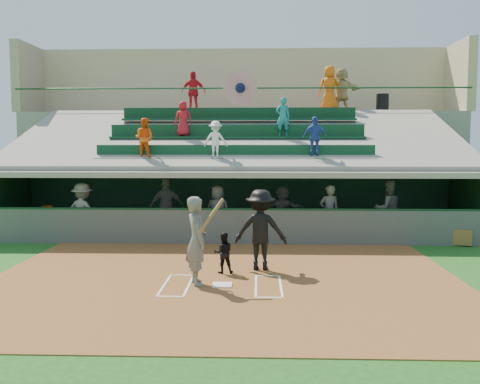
{
  "coord_description": "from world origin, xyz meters",
  "views": [
    {
      "loc": [
        0.79,
        -11.64,
        3.16
      ],
      "look_at": [
        0.28,
        3.5,
        1.8
      ],
      "focal_mm": 40.0,
      "sensor_mm": 36.0,
      "label": 1
    }
  ],
  "objects_px": {
    "home_plate": "(222,285)",
    "catcher": "(223,253)",
    "batter_at_plate": "(197,240)",
    "water_cooler": "(47,211)",
    "trash_bin": "(382,103)",
    "white_table": "(48,225)"
  },
  "relations": [
    {
      "from": "batter_at_plate",
      "to": "trash_bin",
      "type": "height_order",
      "value": "trash_bin"
    },
    {
      "from": "catcher",
      "to": "white_table",
      "type": "xyz_separation_m",
      "value": [
        -6.48,
        5.35,
        -0.16
      ]
    },
    {
      "from": "batter_at_plate",
      "to": "catcher",
      "type": "xyz_separation_m",
      "value": [
        0.52,
        1.08,
        -0.5
      ]
    },
    {
      "from": "water_cooler",
      "to": "trash_bin",
      "type": "height_order",
      "value": "trash_bin"
    },
    {
      "from": "home_plate",
      "to": "batter_at_plate",
      "type": "xyz_separation_m",
      "value": [
        -0.58,
        0.09,
        0.98
      ]
    },
    {
      "from": "batter_at_plate",
      "to": "catcher",
      "type": "bearing_deg",
      "value": 64.26
    },
    {
      "from": "white_table",
      "to": "water_cooler",
      "type": "xyz_separation_m",
      "value": [
        0.04,
        -0.07,
        0.5
      ]
    },
    {
      "from": "batter_at_plate",
      "to": "white_table",
      "type": "distance_m",
      "value": 8.79
    },
    {
      "from": "water_cooler",
      "to": "white_table",
      "type": "bearing_deg",
      "value": 117.18
    },
    {
      "from": "home_plate",
      "to": "white_table",
      "type": "xyz_separation_m",
      "value": [
        -6.53,
        6.52,
        0.32
      ]
    },
    {
      "from": "home_plate",
      "to": "catcher",
      "type": "distance_m",
      "value": 1.27
    },
    {
      "from": "home_plate",
      "to": "trash_bin",
      "type": "xyz_separation_m",
      "value": [
        6.44,
        13.11,
        4.98
      ]
    },
    {
      "from": "home_plate",
      "to": "batter_at_plate",
      "type": "relative_size",
      "value": 0.22
    },
    {
      "from": "home_plate",
      "to": "catcher",
      "type": "xyz_separation_m",
      "value": [
        -0.05,
        1.17,
        0.48
      ]
    },
    {
      "from": "batter_at_plate",
      "to": "water_cooler",
      "type": "height_order",
      "value": "batter_at_plate"
    },
    {
      "from": "white_table",
      "to": "trash_bin",
      "type": "distance_m",
      "value": 15.28
    },
    {
      "from": "water_cooler",
      "to": "trash_bin",
      "type": "relative_size",
      "value": 0.45
    },
    {
      "from": "catcher",
      "to": "white_table",
      "type": "relative_size",
      "value": 1.38
    },
    {
      "from": "catcher",
      "to": "home_plate",
      "type": "bearing_deg",
      "value": 82.53
    },
    {
      "from": "home_plate",
      "to": "white_table",
      "type": "height_order",
      "value": "white_table"
    },
    {
      "from": "white_table",
      "to": "batter_at_plate",
      "type": "bearing_deg",
      "value": -61.54
    },
    {
      "from": "batter_at_plate",
      "to": "catcher",
      "type": "relative_size",
      "value": 1.99
    }
  ]
}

